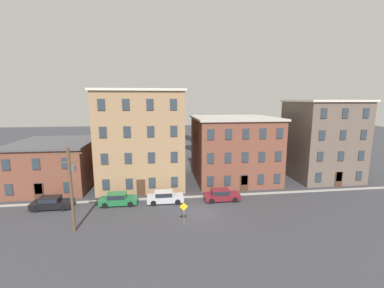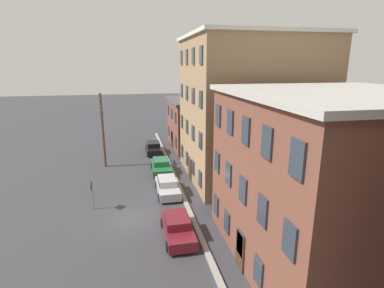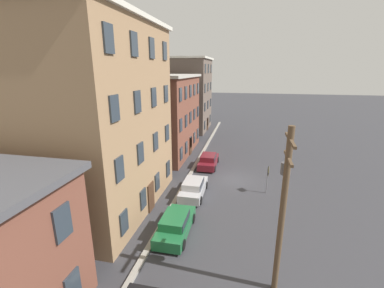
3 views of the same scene
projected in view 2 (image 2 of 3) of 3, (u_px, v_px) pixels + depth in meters
The scene contains 11 objects.
ground_plane at pixel (131, 219), 22.30m from camera, with size 200.00×200.00×0.00m, color #38383D.
kerb_strip at pixel (190, 212), 23.18m from camera, with size 56.00×0.36×0.16m, color #9E998E.
apartment_corner at pixel (213, 122), 42.36m from camera, with size 10.75×12.30×6.55m.
apartment_midblock at pixel (249, 109), 29.59m from camera, with size 12.22×12.36×13.86m.
apartment_far at pixel (337, 179), 16.78m from camera, with size 12.39×11.55×9.86m.
car_black at pixel (154, 147), 38.89m from camera, with size 4.40×1.92×1.43m.
car_green at pixel (161, 166), 31.86m from camera, with size 4.40×1.92×1.43m.
car_silver at pixel (167, 186), 26.58m from camera, with size 4.40×1.92×1.43m.
car_maroon at pixel (177, 226), 19.89m from camera, with size 4.40×1.92×1.43m.
caution_sign at pixel (92, 189), 23.45m from camera, with size 0.96×0.08×2.51m.
utility_pole at pixel (102, 126), 32.65m from camera, with size 2.40×0.44×8.22m.
Camera 2 is at (20.62, 0.31, 11.15)m, focal length 28.00 mm.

